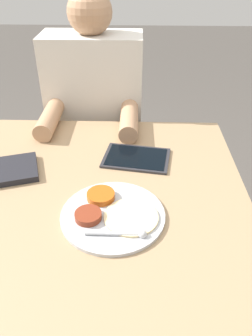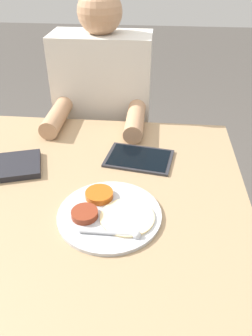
{
  "view_description": "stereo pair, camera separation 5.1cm",
  "coord_description": "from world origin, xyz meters",
  "views": [
    {
      "loc": [
        0.18,
        -0.71,
        1.34
      ],
      "look_at": [
        0.16,
        0.06,
        0.8
      ],
      "focal_mm": 35.0,
      "sensor_mm": 36.0,
      "label": 1
    },
    {
      "loc": [
        0.23,
        -0.71,
        1.34
      ],
      "look_at": [
        0.16,
        0.06,
        0.8
      ],
      "focal_mm": 35.0,
      "sensor_mm": 36.0,
      "label": 2
    }
  ],
  "objects": [
    {
      "name": "tablet_device",
      "position": [
        0.19,
        0.2,
        0.74
      ],
      "size": [
        0.24,
        0.18,
        0.01
      ],
      "color": "#28282D",
      "rests_on": "dining_table"
    },
    {
      "name": "person_diner",
      "position": [
        0.0,
        0.64,
        0.56
      ],
      "size": [
        0.41,
        0.45,
        1.2
      ],
      "color": "black",
      "rests_on": "ground_plane"
    },
    {
      "name": "ground_plane",
      "position": [
        0.0,
        0.0,
        0.0
      ],
      "size": [
        12.0,
        12.0,
        0.0
      ],
      "primitive_type": "plane",
      "color": "#4C4742"
    },
    {
      "name": "red_notebook",
      "position": [
        -0.21,
        0.11,
        0.74
      ],
      "size": [
        0.2,
        0.19,
        0.02
      ],
      "color": "silver",
      "rests_on": "dining_table"
    },
    {
      "name": "dining_table",
      "position": [
        0.0,
        0.0,
        0.37
      ],
      "size": [
        1.02,
        0.96,
        0.74
      ],
      "color": "#9E7F5B",
      "rests_on": "ground_plane"
    },
    {
      "name": "thali_tray",
      "position": [
        0.12,
        -0.07,
        0.74
      ],
      "size": [
        0.28,
        0.28,
        0.03
      ],
      "color": "#B7BABF",
      "rests_on": "dining_table"
    }
  ]
}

